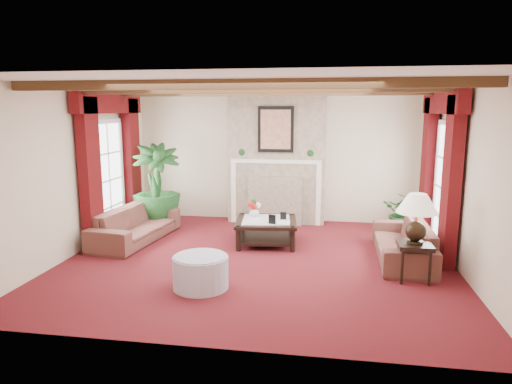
% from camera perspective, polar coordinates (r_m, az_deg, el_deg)
% --- Properties ---
extents(floor, '(6.00, 6.00, 0.00)m').
position_cam_1_polar(floor, '(7.29, 0.22, -8.48)').
color(floor, '#440C0F').
rests_on(floor, ground).
extents(ceiling, '(6.00, 6.00, 0.00)m').
position_cam_1_polar(ceiling, '(6.91, 0.24, 13.23)').
color(ceiling, white).
rests_on(ceiling, floor).
extents(back_wall, '(6.00, 0.02, 2.70)m').
position_cam_1_polar(back_wall, '(9.68, 2.74, 4.38)').
color(back_wall, beige).
rests_on(back_wall, ground).
extents(left_wall, '(0.02, 5.50, 2.70)m').
position_cam_1_polar(left_wall, '(8.00, -21.54, 2.42)').
color(left_wall, beige).
rests_on(left_wall, ground).
extents(right_wall, '(0.02, 5.50, 2.70)m').
position_cam_1_polar(right_wall, '(7.16, 24.69, 1.35)').
color(right_wall, beige).
rests_on(right_wall, ground).
extents(ceiling_beams, '(6.00, 3.00, 0.12)m').
position_cam_1_polar(ceiling_beams, '(6.91, 0.24, 12.73)').
color(ceiling_beams, '#3B2512').
rests_on(ceiling_beams, ceiling).
extents(fireplace, '(2.00, 0.52, 2.70)m').
position_cam_1_polar(fireplace, '(9.44, 2.68, 12.43)').
color(fireplace, tan).
rests_on(fireplace, ground).
extents(french_door_left, '(0.10, 1.10, 2.16)m').
position_cam_1_polar(french_door_left, '(8.80, -18.39, 8.37)').
color(french_door_left, white).
rests_on(french_door_left, ground).
extents(french_door_right, '(0.10, 1.10, 2.16)m').
position_cam_1_polar(french_door_right, '(8.05, 23.02, 7.95)').
color(french_door_right, white).
rests_on(french_door_right, ground).
extents(curtains_left, '(0.20, 2.40, 2.55)m').
position_cam_1_polar(curtains_left, '(8.75, -17.90, 11.14)').
color(curtains_left, '#420809').
rests_on(curtains_left, ground).
extents(curtains_right, '(0.20, 2.40, 2.55)m').
position_cam_1_polar(curtains_right, '(8.03, 22.46, 10.99)').
color(curtains_right, '#420809').
rests_on(curtains_right, ground).
extents(sofa_left, '(2.18, 1.07, 0.80)m').
position_cam_1_polar(sofa_left, '(8.50, -14.82, -3.29)').
color(sofa_left, '#350E19').
rests_on(sofa_left, ground).
extents(sofa_right, '(2.00, 0.64, 0.78)m').
position_cam_1_polar(sofa_right, '(7.57, 17.89, -5.20)').
color(sofa_right, '#350E19').
rests_on(sofa_right, ground).
extents(potted_palm, '(2.32, 2.46, 0.94)m').
position_cam_1_polar(potted_palm, '(9.35, -12.28, -1.51)').
color(potted_palm, black).
rests_on(potted_palm, ground).
extents(small_plant, '(1.29, 1.31, 0.64)m').
position_cam_1_polar(small_plant, '(9.14, 17.95, -3.04)').
color(small_plant, black).
rests_on(small_plant, ground).
extents(coffee_table, '(1.15, 1.15, 0.43)m').
position_cam_1_polar(coffee_table, '(8.09, 1.28, -4.99)').
color(coffee_table, black).
rests_on(coffee_table, ground).
extents(side_table, '(0.46, 0.46, 0.53)m').
position_cam_1_polar(side_table, '(6.75, 19.10, -8.24)').
color(side_table, black).
rests_on(side_table, ground).
extents(ottoman, '(0.74, 0.74, 0.43)m').
position_cam_1_polar(ottoman, '(6.19, -6.93, -9.92)').
color(ottoman, '#9C9AAE').
rests_on(ottoman, ground).
extents(table_lamp, '(0.56, 0.56, 0.71)m').
position_cam_1_polar(table_lamp, '(6.58, 19.42, -3.09)').
color(table_lamp, black).
rests_on(table_lamp, side_table).
extents(flower_vase, '(0.29, 0.29, 0.18)m').
position_cam_1_polar(flower_vase, '(8.26, -0.22, -2.49)').
color(flower_vase, silver).
rests_on(flower_vase, coffee_table).
extents(book, '(0.23, 0.05, 0.30)m').
position_cam_1_polar(book, '(7.75, 2.63, -2.88)').
color(book, black).
rests_on(book, coffee_table).
extents(photo_frame_a, '(0.13, 0.06, 0.17)m').
position_cam_1_polar(photo_frame_a, '(7.71, 2.03, -3.47)').
color(photo_frame_a, black).
rests_on(photo_frame_a, coffee_table).
extents(photo_frame_b, '(0.11, 0.03, 0.14)m').
position_cam_1_polar(photo_frame_b, '(8.03, 3.43, -3.02)').
color(photo_frame_b, black).
rests_on(photo_frame_b, coffee_table).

